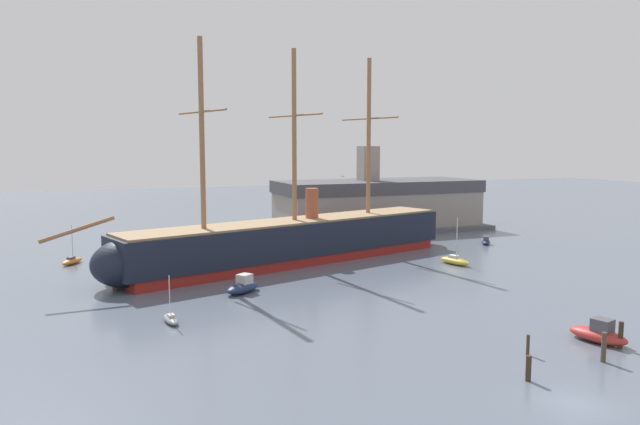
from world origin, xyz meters
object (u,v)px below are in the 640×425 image
Objects in this scene: motorboat_far_right at (486,241)px; mooring_piling_midwater at (528,345)px; sailboat_alongside_stern at (455,261)px; mooring_piling_nearest at (528,368)px; mooring_piling_right_pair at (604,347)px; sailboat_far_left at (72,261)px; tall_ship at (295,240)px; sailboat_mid_left at (171,319)px; mooring_piling_left_pair at (621,335)px; motorboat_alongside_bow at (243,286)px; dockside_warehouse_right at (377,205)px; seagull_in_flight at (343,176)px; motorboat_foreground_right at (599,334)px; motorboat_distant_centre at (266,238)px.

mooring_piling_midwater reaches higher than motorboat_far_right.
sailboat_alongside_stern is 3.59× the size of mooring_piling_nearest.
sailboat_far_left is at bearing 124.52° from mooring_piling_right_pair.
mooring_piling_midwater is (32.10, -49.44, 0.34)m from sailboat_far_left.
tall_ship is 28.82m from sailboat_mid_left.
motorboat_far_right is 2.15× the size of mooring_piling_midwater.
motorboat_alongside_bow is at bearing 129.22° from mooring_piling_left_pair.
mooring_piling_midwater is at bearing -57.01° from sailboat_far_left.
dockside_warehouse_right reaches higher than motorboat_far_right.
mooring_piling_left_pair is at bearing -101.16° from dockside_warehouse_right.
sailboat_far_left is 64.57m from mooring_piling_left_pair.
tall_ship is at bearing -19.84° from sailboat_far_left.
tall_ship is 10.85× the size of sailboat_far_left.
seagull_in_flight reaches higher than motorboat_alongside_bow.
sailboat_far_left is (-39.31, 49.21, -0.25)m from motorboat_foreground_right.
motorboat_foreground_right reaches higher than motorboat_far_right.
dockside_warehouse_right reaches higher than sailboat_mid_left.
motorboat_foreground_right is at bearing -79.72° from motorboat_distant_centre.
mooring_piling_nearest is 11.21m from mooring_piling_left_pair.
sailboat_mid_left is 2.43× the size of mooring_piling_nearest.
seagull_in_flight is (12.05, 1.26, 11.37)m from motorboat_alongside_bow.
mooring_piling_nearest is at bearing -130.92° from mooring_piling_midwater.
sailboat_alongside_stern reaches higher than mooring_piling_nearest.
sailboat_alongside_stern is (29.61, 4.33, -0.16)m from motorboat_alongside_bow.
sailboat_far_left is at bearing 122.99° from mooring_piling_midwater.
sailboat_far_left is 4.36× the size of seagull_in_flight.
sailboat_far_left is at bearing 142.93° from seagull_in_flight.
motorboat_alongside_bow is at bearing 43.35° from sailboat_mid_left.
sailboat_far_left is 2.47× the size of mooring_piling_left_pair.
mooring_piling_right_pair is (-10.59, -33.59, 0.57)m from sailboat_alongside_stern.
motorboat_alongside_bow is at bearing 130.56° from motorboat_foreground_right.
motorboat_foreground_right is at bearing 1.80° from mooring_piling_midwater.
motorboat_far_right is at bearing 64.30° from mooring_piling_left_pair.
motorboat_far_right is (43.55, 16.01, -0.22)m from motorboat_alongside_bow.
sailboat_far_left is 0.13× the size of dockside_warehouse_right.
mooring_piling_nearest is at bearing -68.86° from motorboat_alongside_bow.
tall_ship is 42.74m from mooring_piling_left_pair.
motorboat_alongside_bow is at bearing -110.74° from motorboat_distant_centre.
sailboat_mid_left is (-19.08, -21.44, -2.69)m from tall_ship.
mooring_piling_left_pair is (-21.00, -43.63, 0.59)m from motorboat_far_right.
mooring_piling_right_pair is (7.21, -60.46, 0.44)m from motorboat_distant_centre.
mooring_piling_left_pair reaches higher than motorboat_alongside_bow.
mooring_piling_right_pair is at bearing -83.20° from motorboat_distant_centre.
sailboat_far_left is 3.01× the size of mooring_piling_nearest.
mooring_piling_right_pair is at bearing -37.47° from sailboat_mid_left.
dockside_warehouse_right reaches higher than mooring_piling_midwater.
sailboat_mid_left is at bearing -155.60° from seagull_in_flight.
seagull_in_flight is at bearing 5.95° from motorboat_alongside_bow.
tall_ship is at bearing 101.32° from mooring_piling_right_pair.
mooring_piling_nearest is 33.21m from seagull_in_flight.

